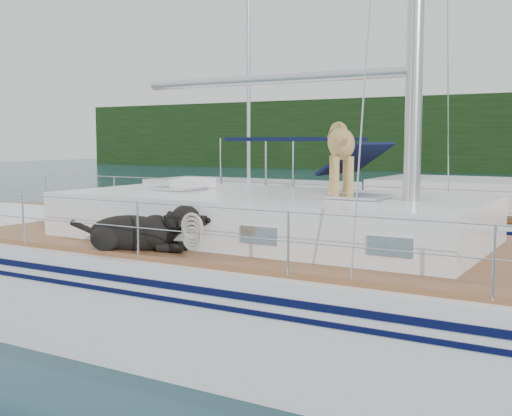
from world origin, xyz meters
The scene contains 4 objects.
ground centered at (0.00, 0.00, 0.00)m, with size 120.00×120.00×0.00m, color black.
main_sailboat centered at (0.10, 0.00, 0.68)m, with size 12.00×3.81×14.01m.
neighbor_sailboat centered at (1.53, 5.90, 0.63)m, with size 11.00×3.50×13.30m.
bg_boat_west centered at (-8.00, 14.00, 0.45)m, with size 8.00×3.00×11.65m.
Camera 1 is at (4.70, -6.89, 2.47)m, focal length 45.00 mm.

